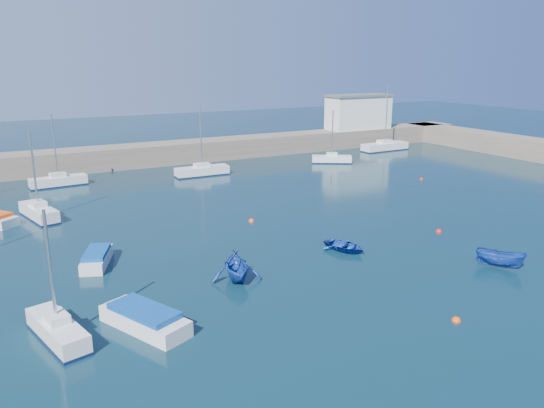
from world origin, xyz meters
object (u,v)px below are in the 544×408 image
dinghy_left (236,265)px  dinghy_right (500,259)px  motorboat_1 (97,258)px  sailboat_8 (385,146)px  dinghy_center (345,246)px  sailboat_5 (58,181)px  sailboat_1 (57,330)px  sailboat_6 (202,171)px  sailboat_3 (39,212)px  sailboat_7 (332,159)px  motorboat_0 (145,319)px  harbor_office (358,113)px

dinghy_left → dinghy_right: (15.86, -6.31, -0.34)m
motorboat_1 → dinghy_right: size_ratio=1.40×
sailboat_8 → dinghy_center: bearing=135.1°
sailboat_5 → sailboat_1: bearing=168.1°
sailboat_5 → dinghy_left: size_ratio=2.17×
sailboat_8 → sailboat_6: bearing=95.8°
sailboat_3 → dinghy_left: bearing=-78.3°
dinghy_center → dinghy_left: 8.96m
sailboat_7 → sailboat_1: bearing=160.6°
sailboat_8 → dinghy_left: 51.65m
sailboat_7 → dinghy_right: (-11.13, -35.08, 0.05)m
sailboat_5 → motorboat_0: sailboat_5 is taller
sailboat_7 → motorboat_0: 46.47m
motorboat_0 → motorboat_1: (-0.42, 9.97, -0.06)m
sailboat_3 → motorboat_1: sailboat_3 is taller
motorboat_1 → dinghy_right: bearing=-7.8°
dinghy_left → dinghy_right: size_ratio=1.15×
sailboat_1 → dinghy_left: 10.84m
sailboat_8 → motorboat_0: (-46.16, -36.55, -0.09)m
harbor_office → sailboat_8: 7.43m
sailboat_1 → motorboat_0: bearing=-25.7°
sailboat_6 → sailboat_5: bearing=82.5°
sailboat_3 → sailboat_7: 37.32m
sailboat_7 → dinghy_left: bearing=167.7°
dinghy_center → sailboat_3: bearing=115.6°
sailboat_5 → dinghy_right: (22.03, -38.01, 0.02)m
sailboat_3 → dinghy_right: sailboat_3 is taller
sailboat_8 → motorboat_0: sailboat_8 is taller
sailboat_6 → dinghy_left: sailboat_6 is taller
dinghy_right → dinghy_center: bearing=101.9°
sailboat_8 → dinghy_right: 46.07m
harbor_office → sailboat_8: size_ratio=1.03×
sailboat_3 → dinghy_left: 21.81m
sailboat_5 → dinghy_left: sailboat_5 is taller
harbor_office → motorboat_1: size_ratio=2.33×
dinghy_left → sailboat_1: bearing=-150.4°
sailboat_8 → motorboat_1: (-46.58, -26.57, -0.16)m
harbor_office → motorboat_1: (-45.99, -32.48, -4.63)m
sailboat_6 → dinghy_right: 36.38m
harbor_office → sailboat_1: bearing=-140.0°
harbor_office → sailboat_5: 45.99m
harbor_office → sailboat_7: size_ratio=1.47×
sailboat_3 → harbor_office: bearing=8.5°
harbor_office → dinghy_center: bearing=-128.4°
sailboat_3 → dinghy_center: bearing=-59.3°
sailboat_5 → motorboat_1: bearing=173.5°
sailboat_3 → sailboat_7: size_ratio=1.09×
sailboat_6 → dinghy_center: 28.43m
sailboat_5 → sailboat_6: 15.57m
harbor_office → sailboat_3: bearing=-158.2°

